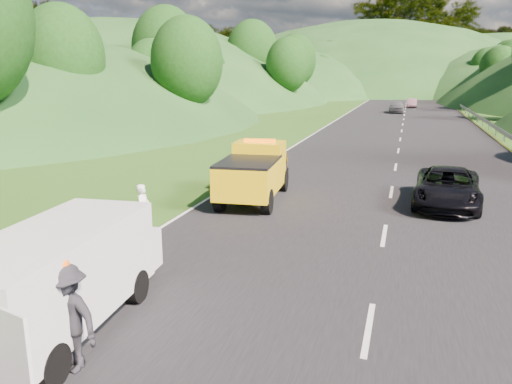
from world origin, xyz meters
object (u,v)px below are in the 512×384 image
(tow_truck, at_px, (254,172))
(passing_suv, at_px, (445,206))
(white_van, at_px, (59,275))
(child, at_px, (150,265))
(woman, at_px, (145,235))
(suitcase, at_px, (105,245))
(worker, at_px, (72,370))

(tow_truck, bearing_deg, passing_suv, 5.09)
(white_van, relative_size, child, 6.65)
(tow_truck, relative_size, passing_suv, 1.10)
(tow_truck, height_order, passing_suv, tow_truck)
(woman, xyz_separation_m, passing_suv, (9.05, 6.42, 0.00))
(passing_suv, bearing_deg, suitcase, -134.33)
(white_van, height_order, woman, white_van)
(tow_truck, distance_m, woman, 5.64)
(woman, relative_size, passing_suv, 0.32)
(white_van, distance_m, woman, 5.97)
(woman, height_order, suitcase, woman)
(worker, relative_size, suitcase, 3.26)
(tow_truck, height_order, worker, tow_truck)
(woman, bearing_deg, tow_truck, -24.15)
(worker, bearing_deg, suitcase, 127.67)
(tow_truck, distance_m, child, 7.45)
(white_van, xyz_separation_m, worker, (0.95, -1.06, -1.16))
(white_van, distance_m, child, 3.70)
(woman, height_order, passing_suv, woman)
(passing_suv, bearing_deg, child, -127.83)
(tow_truck, distance_m, passing_suv, 7.32)
(worker, xyz_separation_m, suitcase, (-2.59, 4.94, 0.29))
(worker, distance_m, passing_suv, 14.75)
(worker, bearing_deg, tow_truck, 102.27)
(worker, bearing_deg, child, 112.75)
(worker, relative_size, passing_suv, 0.37)
(passing_suv, bearing_deg, white_van, -118.15)
(woman, xyz_separation_m, worker, (2.39, -6.74, 0.00))
(tow_truck, relative_size, woman, 3.45)
(child, distance_m, worker, 4.69)
(suitcase, distance_m, passing_suv, 12.37)
(child, xyz_separation_m, passing_suv, (7.69, 8.59, 0.00))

